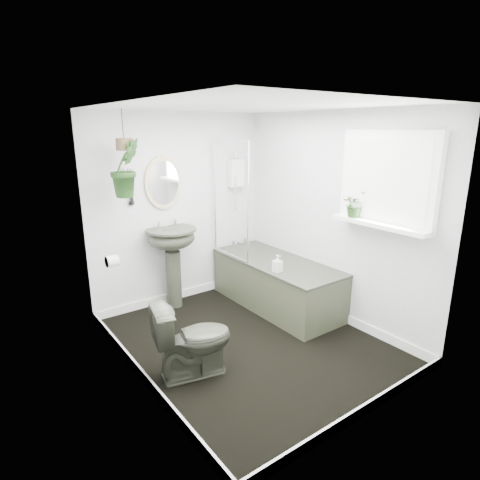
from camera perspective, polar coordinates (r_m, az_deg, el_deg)
floor at (r=4.25m, az=1.23°, el=-14.34°), size 2.30×2.80×0.02m
ceiling at (r=3.68m, az=1.45°, el=18.68°), size 2.30×2.80×0.02m
wall_back at (r=4.97m, az=-8.60°, el=4.30°), size 2.30×0.02×2.30m
wall_front at (r=2.87m, az=18.73°, el=-4.92°), size 2.30×0.02×2.30m
wall_left at (r=3.26m, az=-15.11°, el=-2.14°), size 0.02×2.80×2.30m
wall_right at (r=4.58m, az=12.96°, el=3.11°), size 0.02×2.80×2.30m
skirting at (r=4.22m, az=1.23°, el=-13.63°), size 2.30×2.80×0.10m
bathtub at (r=4.93m, az=5.16°, el=-6.14°), size 0.72×1.72×0.58m
bath_screen at (r=4.83m, az=-1.36°, el=5.71°), size 0.04×0.72×1.40m
shower_box at (r=5.26m, az=-0.59°, el=9.52°), size 0.20×0.10×0.35m
oval_mirror at (r=4.79m, az=-10.81°, el=8.01°), size 0.46×0.03×0.62m
wall_sconce at (r=4.64m, az=-15.18°, el=6.25°), size 0.04×0.04×0.22m
toilet_roll_holder at (r=3.99m, az=-17.73°, el=-2.87°), size 0.11×0.11×0.11m
window_recess at (r=4.03m, az=20.27°, el=8.06°), size 0.08×1.00×0.90m
window_sill at (r=4.04m, az=19.15°, el=2.12°), size 0.18×1.00×0.04m
window_blinds at (r=3.99m, az=19.90°, el=8.04°), size 0.01×0.86×0.76m
toilet at (r=3.62m, az=-6.70°, el=-13.80°), size 0.74×0.53×0.69m
pedestal_sink at (r=4.89m, az=-9.48°, el=-3.90°), size 0.67×0.61×0.99m
sill_plant at (r=4.18m, az=15.97°, el=4.96°), size 0.28×0.26×0.27m
hanging_plant at (r=4.29m, az=-15.94°, el=9.81°), size 0.37×0.32×0.59m
soap_bottle at (r=4.43m, az=5.35°, el=-3.35°), size 0.09×0.09×0.19m
hanging_pot at (r=4.28m, az=-16.18°, el=12.94°), size 0.16×0.16×0.12m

